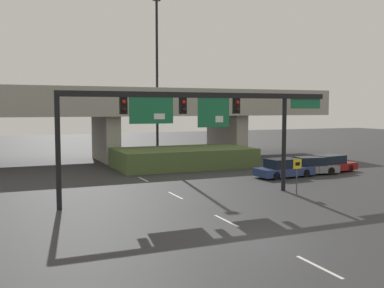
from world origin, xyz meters
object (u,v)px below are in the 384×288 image
at_px(signal_gantry, 197,112).
at_px(parked_sedan_near_right, 284,169).
at_px(highway_light_pole_near, 157,78).
at_px(parked_sedan_mid_right, 311,166).
at_px(parked_sedan_far_right, 330,164).
at_px(speed_limit_sign, 297,171).

distance_m(signal_gantry, parked_sedan_near_right, 11.59).
xyz_separation_m(highway_light_pole_near, parked_sedan_near_right, (6.18, -12.46, -7.64)).
xyz_separation_m(parked_sedan_mid_right, parked_sedan_far_right, (2.29, 0.37, 0.01)).
xyz_separation_m(signal_gantry, highway_light_pole_near, (3.36, 17.26, 3.16)).
bearing_deg(parked_sedan_far_right, parked_sedan_near_right, 179.98).
height_order(speed_limit_sign, highway_light_pole_near, highway_light_pole_near).
height_order(speed_limit_sign, parked_sedan_far_right, speed_limit_sign).
distance_m(highway_light_pole_near, parked_sedan_far_right, 18.00).
bearing_deg(parked_sedan_far_right, signal_gantry, -168.03).
xyz_separation_m(signal_gantry, speed_limit_sign, (6.18, -1.48, -3.67)).
bearing_deg(speed_limit_sign, parked_sedan_mid_right, 46.84).
distance_m(speed_limit_sign, parked_sedan_far_right, 11.16).
height_order(speed_limit_sign, parked_sedan_mid_right, speed_limit_sign).
xyz_separation_m(signal_gantry, parked_sedan_far_right, (14.77, 5.61, -4.49)).
bearing_deg(parked_sedan_far_right, speed_limit_sign, -149.29).
relative_size(signal_gantry, speed_limit_sign, 7.54).
height_order(signal_gantry, parked_sedan_near_right, signal_gantry).
height_order(signal_gantry, parked_sedan_far_right, signal_gantry).
relative_size(speed_limit_sign, parked_sedan_near_right, 0.48).
distance_m(speed_limit_sign, highway_light_pole_near, 20.14).
height_order(highway_light_pole_near, parked_sedan_mid_right, highway_light_pole_near).
height_order(parked_sedan_near_right, parked_sedan_far_right, parked_sedan_near_right).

